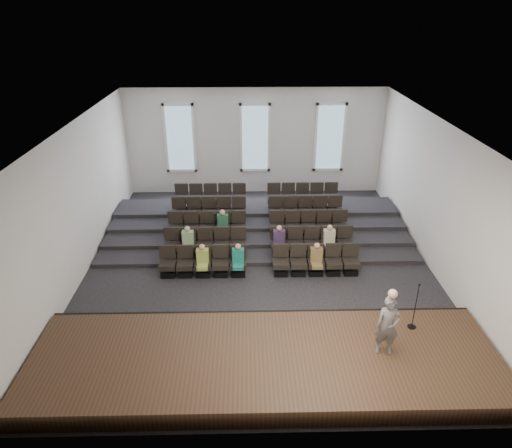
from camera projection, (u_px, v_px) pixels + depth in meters
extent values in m
plane|color=black|center=(259.00, 265.00, 16.23)|extent=(14.00, 14.00, 0.00)
cube|color=white|center=(260.00, 126.00, 14.01)|extent=(12.00, 14.00, 0.02)
cube|color=silver|center=(255.00, 142.00, 21.42)|extent=(12.00, 0.04, 5.00)
cube|color=silver|center=(270.00, 344.00, 8.83)|extent=(12.00, 0.04, 5.00)
cube|color=silver|center=(77.00, 202.00, 15.00)|extent=(0.04, 14.00, 5.00)
cube|color=silver|center=(439.00, 199.00, 15.24)|extent=(0.04, 14.00, 5.00)
cube|color=#3E2C1A|center=(265.00, 362.00, 11.54)|extent=(11.80, 3.60, 0.50)
cube|color=black|center=(262.00, 318.00, 13.13)|extent=(11.80, 0.06, 0.52)
cube|color=black|center=(257.00, 233.00, 18.28)|extent=(11.80, 4.80, 0.15)
cube|color=black|center=(257.00, 226.00, 18.72)|extent=(11.80, 3.75, 0.30)
cube|color=black|center=(257.00, 219.00, 19.16)|extent=(11.80, 2.70, 0.45)
cube|color=black|center=(257.00, 212.00, 19.59)|extent=(11.80, 1.65, 0.60)
cube|color=black|center=(168.00, 273.00, 15.58)|extent=(0.47, 0.43, 0.20)
cube|color=black|center=(168.00, 265.00, 15.45)|extent=(0.55, 0.50, 0.19)
cube|color=black|center=(167.00, 252.00, 15.45)|extent=(0.55, 0.08, 0.50)
cube|color=black|center=(186.00, 273.00, 15.59)|extent=(0.47, 0.43, 0.20)
cube|color=black|center=(185.00, 265.00, 15.46)|extent=(0.55, 0.50, 0.19)
cube|color=black|center=(185.00, 252.00, 15.46)|extent=(0.55, 0.08, 0.50)
cube|color=black|center=(203.00, 273.00, 15.61)|extent=(0.47, 0.43, 0.20)
cube|color=black|center=(203.00, 265.00, 15.47)|extent=(0.55, 0.50, 0.19)
cube|color=black|center=(203.00, 251.00, 15.48)|extent=(0.55, 0.08, 0.50)
cube|color=black|center=(221.00, 272.00, 15.62)|extent=(0.47, 0.43, 0.20)
cube|color=black|center=(221.00, 265.00, 15.48)|extent=(0.55, 0.50, 0.19)
cube|color=black|center=(221.00, 251.00, 15.49)|extent=(0.55, 0.08, 0.50)
cube|color=black|center=(238.00, 272.00, 15.63)|extent=(0.47, 0.43, 0.20)
cube|color=black|center=(238.00, 264.00, 15.49)|extent=(0.55, 0.50, 0.19)
cube|color=black|center=(238.00, 251.00, 15.50)|extent=(0.55, 0.08, 0.50)
cube|color=black|center=(281.00, 272.00, 15.66)|extent=(0.47, 0.43, 0.20)
cube|color=black|center=(281.00, 264.00, 15.52)|extent=(0.55, 0.50, 0.19)
cube|color=black|center=(281.00, 250.00, 15.53)|extent=(0.55, 0.08, 0.50)
cube|color=black|center=(298.00, 271.00, 15.67)|extent=(0.47, 0.43, 0.20)
cube|color=black|center=(298.00, 264.00, 15.53)|extent=(0.55, 0.50, 0.19)
cube|color=black|center=(298.00, 250.00, 15.54)|extent=(0.55, 0.08, 0.50)
cube|color=black|center=(315.00, 271.00, 15.68)|extent=(0.47, 0.43, 0.20)
cube|color=black|center=(316.00, 264.00, 15.55)|extent=(0.55, 0.50, 0.19)
cube|color=black|center=(316.00, 250.00, 15.55)|extent=(0.55, 0.08, 0.50)
cube|color=black|center=(333.00, 271.00, 15.70)|extent=(0.47, 0.43, 0.20)
cube|color=black|center=(333.00, 263.00, 15.56)|extent=(0.55, 0.50, 0.19)
cube|color=black|center=(333.00, 250.00, 15.57)|extent=(0.55, 0.08, 0.50)
cube|color=black|center=(350.00, 271.00, 15.71)|extent=(0.47, 0.43, 0.20)
cube|color=black|center=(351.00, 263.00, 15.57)|extent=(0.55, 0.50, 0.19)
cube|color=black|center=(351.00, 250.00, 15.58)|extent=(0.55, 0.08, 0.50)
cube|color=black|center=(172.00, 254.00, 16.46)|extent=(0.47, 0.43, 0.20)
cube|color=black|center=(172.00, 246.00, 16.32)|extent=(0.55, 0.50, 0.19)
cube|color=black|center=(172.00, 234.00, 16.33)|extent=(0.55, 0.08, 0.50)
cube|color=black|center=(189.00, 254.00, 16.47)|extent=(0.47, 0.43, 0.20)
cube|color=black|center=(188.00, 246.00, 16.33)|extent=(0.55, 0.50, 0.19)
cube|color=black|center=(188.00, 233.00, 16.34)|extent=(0.55, 0.08, 0.50)
cube|color=black|center=(206.00, 254.00, 16.48)|extent=(0.47, 0.43, 0.20)
cube|color=black|center=(205.00, 246.00, 16.35)|extent=(0.55, 0.50, 0.19)
cube|color=black|center=(205.00, 233.00, 16.35)|extent=(0.55, 0.08, 0.50)
cube|color=black|center=(222.00, 253.00, 16.49)|extent=(0.47, 0.43, 0.20)
cube|color=black|center=(222.00, 246.00, 16.36)|extent=(0.55, 0.50, 0.19)
cube|color=black|center=(222.00, 233.00, 16.36)|extent=(0.55, 0.08, 0.50)
cube|color=black|center=(239.00, 253.00, 16.51)|extent=(0.47, 0.43, 0.20)
cube|color=black|center=(239.00, 246.00, 16.37)|extent=(0.55, 0.50, 0.19)
cube|color=black|center=(238.00, 233.00, 16.38)|extent=(0.55, 0.08, 0.50)
cube|color=black|center=(279.00, 253.00, 16.54)|extent=(0.47, 0.43, 0.20)
cube|color=black|center=(279.00, 245.00, 16.40)|extent=(0.55, 0.50, 0.19)
cube|color=black|center=(279.00, 232.00, 16.41)|extent=(0.55, 0.08, 0.50)
cube|color=black|center=(295.00, 253.00, 16.55)|extent=(0.47, 0.43, 0.20)
cube|color=black|center=(295.00, 245.00, 16.41)|extent=(0.55, 0.50, 0.19)
cube|color=black|center=(295.00, 232.00, 16.42)|extent=(0.55, 0.08, 0.50)
cube|color=black|center=(312.00, 252.00, 16.56)|extent=(0.47, 0.43, 0.20)
cube|color=black|center=(312.00, 245.00, 16.42)|extent=(0.55, 0.50, 0.19)
cube|color=black|center=(312.00, 232.00, 16.43)|extent=(0.55, 0.08, 0.50)
cube|color=black|center=(328.00, 252.00, 16.57)|extent=(0.47, 0.43, 0.20)
cube|color=black|center=(329.00, 245.00, 16.43)|extent=(0.55, 0.50, 0.19)
cube|color=black|center=(328.00, 232.00, 16.44)|extent=(0.55, 0.08, 0.50)
cube|color=black|center=(344.00, 252.00, 16.58)|extent=(0.47, 0.43, 0.20)
cube|color=black|center=(345.00, 245.00, 16.45)|extent=(0.55, 0.50, 0.19)
cube|color=black|center=(345.00, 232.00, 16.45)|extent=(0.55, 0.08, 0.50)
cube|color=black|center=(176.00, 237.00, 17.33)|extent=(0.47, 0.42, 0.20)
cube|color=black|center=(175.00, 229.00, 17.20)|extent=(0.55, 0.50, 0.19)
cube|color=black|center=(175.00, 217.00, 17.20)|extent=(0.55, 0.08, 0.50)
cube|color=black|center=(192.00, 237.00, 17.35)|extent=(0.47, 0.42, 0.20)
cube|color=black|center=(191.00, 229.00, 17.21)|extent=(0.55, 0.50, 0.19)
cube|color=black|center=(191.00, 217.00, 17.22)|extent=(0.55, 0.08, 0.50)
cube|color=black|center=(208.00, 236.00, 17.36)|extent=(0.47, 0.42, 0.20)
cube|color=black|center=(207.00, 229.00, 17.22)|extent=(0.55, 0.50, 0.19)
cube|color=black|center=(207.00, 217.00, 17.23)|extent=(0.55, 0.08, 0.50)
cube|color=black|center=(223.00, 236.00, 17.37)|extent=(0.47, 0.42, 0.20)
cube|color=black|center=(223.00, 229.00, 17.23)|extent=(0.55, 0.50, 0.19)
cube|color=black|center=(223.00, 217.00, 17.24)|extent=(0.55, 0.08, 0.50)
cube|color=black|center=(239.00, 236.00, 17.38)|extent=(0.47, 0.42, 0.20)
cube|color=black|center=(239.00, 229.00, 17.24)|extent=(0.55, 0.50, 0.19)
cube|color=black|center=(239.00, 217.00, 17.25)|extent=(0.55, 0.08, 0.50)
cube|color=black|center=(277.00, 236.00, 17.41)|extent=(0.47, 0.42, 0.20)
cube|color=black|center=(277.00, 228.00, 17.27)|extent=(0.55, 0.50, 0.19)
cube|color=black|center=(277.00, 216.00, 17.28)|extent=(0.55, 0.08, 0.50)
cube|color=black|center=(293.00, 235.00, 17.42)|extent=(0.47, 0.42, 0.20)
cube|color=black|center=(293.00, 228.00, 17.29)|extent=(0.55, 0.50, 0.19)
cube|color=black|center=(293.00, 216.00, 17.29)|extent=(0.55, 0.08, 0.50)
cube|color=black|center=(308.00, 235.00, 17.43)|extent=(0.47, 0.42, 0.20)
cube|color=black|center=(309.00, 228.00, 17.30)|extent=(0.55, 0.50, 0.19)
cube|color=black|center=(308.00, 216.00, 17.30)|extent=(0.55, 0.08, 0.50)
cube|color=black|center=(324.00, 235.00, 17.45)|extent=(0.47, 0.42, 0.20)
cube|color=black|center=(324.00, 228.00, 17.31)|extent=(0.55, 0.50, 0.19)
cube|color=black|center=(324.00, 216.00, 17.32)|extent=(0.55, 0.08, 0.50)
cube|color=black|center=(339.00, 235.00, 17.46)|extent=(0.47, 0.42, 0.20)
cube|color=black|center=(340.00, 228.00, 17.32)|extent=(0.55, 0.50, 0.19)
cube|color=black|center=(340.00, 216.00, 17.33)|extent=(0.55, 0.08, 0.50)
cube|color=black|center=(179.00, 221.00, 18.21)|extent=(0.47, 0.42, 0.20)
cube|color=black|center=(179.00, 214.00, 18.07)|extent=(0.55, 0.50, 0.19)
cube|color=black|center=(179.00, 203.00, 18.08)|extent=(0.55, 0.08, 0.50)
cube|color=black|center=(194.00, 221.00, 18.22)|extent=(0.47, 0.42, 0.20)
cube|color=black|center=(194.00, 214.00, 18.08)|extent=(0.55, 0.50, 0.19)
cube|color=black|center=(194.00, 202.00, 18.09)|extent=(0.55, 0.08, 0.50)
cube|color=black|center=(209.00, 221.00, 18.23)|extent=(0.47, 0.42, 0.20)
cube|color=black|center=(209.00, 214.00, 18.10)|extent=(0.55, 0.50, 0.19)
cube|color=black|center=(209.00, 202.00, 18.10)|extent=(0.55, 0.08, 0.50)
cube|color=black|center=(224.00, 221.00, 18.25)|extent=(0.47, 0.42, 0.20)
cube|color=black|center=(224.00, 214.00, 18.11)|extent=(0.55, 0.50, 0.19)
cube|color=black|center=(224.00, 202.00, 18.12)|extent=(0.55, 0.08, 0.50)
cube|color=black|center=(239.00, 221.00, 18.26)|extent=(0.47, 0.42, 0.20)
cube|color=black|center=(239.00, 214.00, 18.12)|extent=(0.55, 0.50, 0.19)
cube|color=black|center=(239.00, 202.00, 18.13)|extent=(0.55, 0.08, 0.50)
cube|color=black|center=(275.00, 220.00, 18.29)|extent=(0.47, 0.42, 0.20)
cube|color=black|center=(275.00, 213.00, 18.15)|extent=(0.55, 0.50, 0.19)
cube|color=black|center=(275.00, 202.00, 18.16)|extent=(0.55, 0.08, 0.50)
cube|color=black|center=(290.00, 220.00, 18.30)|extent=(0.47, 0.42, 0.20)
cube|color=black|center=(291.00, 213.00, 18.16)|extent=(0.55, 0.50, 0.19)
cube|color=black|center=(290.00, 202.00, 18.17)|extent=(0.55, 0.08, 0.50)
cube|color=black|center=(305.00, 220.00, 18.31)|extent=(0.47, 0.42, 0.20)
cube|color=black|center=(306.00, 213.00, 18.17)|extent=(0.55, 0.50, 0.19)
cube|color=black|center=(305.00, 201.00, 18.18)|extent=(0.55, 0.08, 0.50)
cube|color=black|center=(320.00, 220.00, 18.32)|extent=(0.47, 0.42, 0.20)
cube|color=black|center=(320.00, 213.00, 18.19)|extent=(0.55, 0.50, 0.19)
cube|color=black|center=(320.00, 201.00, 18.19)|extent=(0.55, 0.08, 0.50)
cube|color=black|center=(335.00, 220.00, 18.33)|extent=(0.47, 0.42, 0.20)
cube|color=black|center=(335.00, 213.00, 18.20)|extent=(0.55, 0.50, 0.19)
cube|color=black|center=(335.00, 201.00, 18.20)|extent=(0.55, 0.08, 0.50)
cube|color=black|center=(182.00, 207.00, 19.08)|extent=(0.47, 0.42, 0.20)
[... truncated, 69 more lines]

